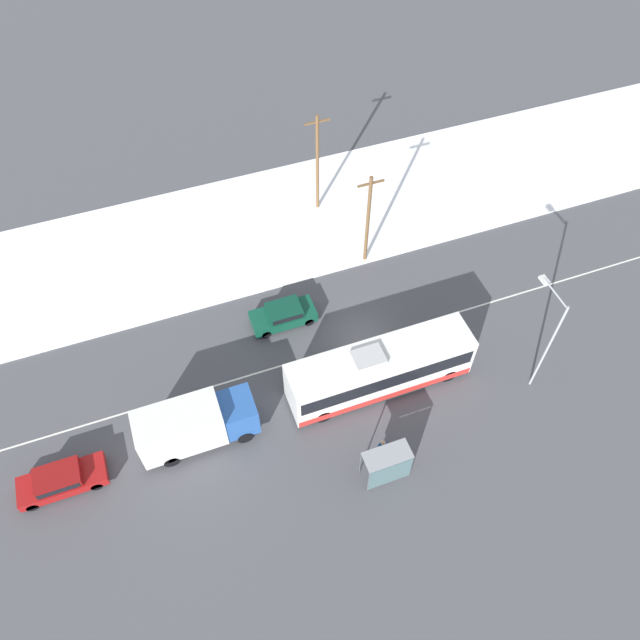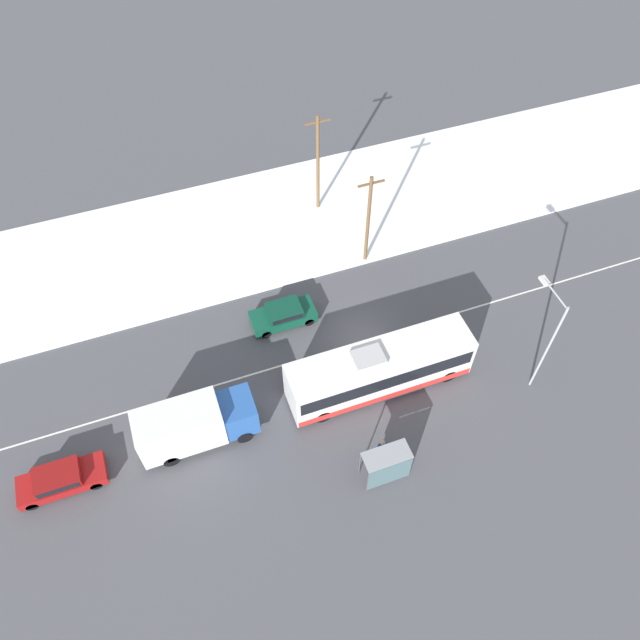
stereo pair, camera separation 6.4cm
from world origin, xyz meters
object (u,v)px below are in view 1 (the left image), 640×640
Objects in this scene: streetlamp at (548,332)px; parked_car_near_truck at (61,480)px; sedan_car at (283,314)px; utility_pole_roadside at (368,219)px; pedestrian_at_stop at (382,447)px; bus_shelter at (389,465)px; utility_pole_snowlot at (317,163)px; city_bus at (380,369)px; box_truck at (194,424)px.

parked_car_near_truck is at bearing 174.55° from streetlamp.
utility_pole_roadside is at bearing -155.09° from sedan_car.
pedestrian_at_stop is 0.23× the size of streetlamp.
bus_shelter is 22.27m from utility_pole_snowlot.
city_bus reaches higher than parked_car_near_truck.
pedestrian_at_stop is (9.40, -4.55, -0.68)m from box_truck.
streetlamp is 19.92m from utility_pole_snowlot.
city_bus reaches higher than bus_shelter.
city_bus is 4.33× the size of bus_shelter.
utility_pole_snowlot is at bearing 38.09° from parked_car_near_truck.
pedestrian_at_stop is at bearing 77.97° from bus_shelter.
box_truck reaches higher than pedestrian_at_stop.
sedan_car is 0.56× the size of streetlamp.
utility_pole_roadside reaches higher than city_bus.
city_bus reaches higher than box_truck.
pedestrian_at_stop is at bearing -110.91° from city_bus.
pedestrian_at_stop is at bearing -100.05° from utility_pole_snowlot.
box_truck reaches higher than bus_shelter.
streetlamp is at bearing -66.21° from utility_pole_roadside.
parked_car_near_truck is 0.62× the size of streetlamp.
utility_pole_roadside is 0.92× the size of utility_pole_snowlot.
box_truck is 2.57× the size of bus_shelter.
parked_car_near_truck is 24.18m from utility_pole_roadside.
city_bus is 1.68× the size of box_truck.
utility_pole_snowlot reaches higher than parked_car_near_truck.
sedan_car is at bearing 120.54° from city_bus.
streetlamp is (8.75, -2.65, 3.01)m from city_bus.
sedan_car is at bearing -155.09° from utility_pole_roadside.
city_bus is 9.63m from streetlamp.
utility_pole_roadside is at bearing 70.92° from pedestrian_at_stop.
pedestrian_at_stop is 1.48m from bus_shelter.
city_bus is 1.48× the size of streetlamp.
sedan_car is 16.09m from streetlamp.
pedestrian_at_stop is at bearing -14.40° from parked_car_near_truck.
bus_shelter reaches higher than sedan_car.
box_truck is 0.81× the size of utility_pole_snowlot.
box_truck is (-11.08, 0.17, 0.05)m from city_bus.
sedan_car is 0.57× the size of utility_pole_roadside.
streetlamp is (10.71, 3.05, 3.05)m from bus_shelter.
utility_pole_snowlot reaches higher than bus_shelter.
utility_pole_roadside reaches higher than box_truck.
streetlamp reaches higher than bus_shelter.
streetlamp is (19.83, -2.81, 2.96)m from box_truck.
streetlamp reaches higher than utility_pole_roadside.
bus_shelter is at bearing -18.80° from parked_car_near_truck.
box_truck is at bearing 147.24° from bus_shelter.
parked_car_near_truck is (-7.52, -0.20, -1.00)m from box_truck.
parked_car_near_truck is 17.48m from pedestrian_at_stop.
box_truck is 3.78× the size of pedestrian_at_stop.
city_bus is 11.08m from box_truck.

